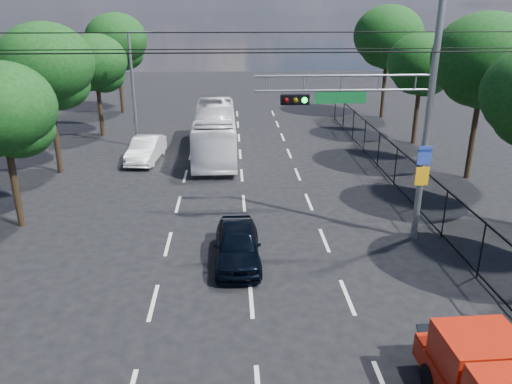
{
  "coord_description": "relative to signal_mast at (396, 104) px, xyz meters",
  "views": [
    {
      "loc": [
        -0.53,
        -9.21,
        8.54
      ],
      "look_at": [
        0.25,
        6.0,
        2.8
      ],
      "focal_mm": 35.0,
      "sensor_mm": 36.0,
      "label": 1
    }
  ],
  "objects": [
    {
      "name": "navy_hatchback",
      "position": [
        -5.66,
        -1.51,
        -4.57
      ],
      "size": [
        1.61,
        3.94,
        1.34
      ],
      "primitive_type": "imported",
      "rotation": [
        0.0,
        0.0,
        0.01
      ],
      "color": "black",
      "rests_on": "ground"
    },
    {
      "name": "tree_right_c",
      "position": [
        6.53,
        7.03,
        0.49
      ],
      "size": [
        5.1,
        5.1,
        8.29
      ],
      "color": "black",
      "rests_on": "ground"
    },
    {
      "name": "tree_left_e",
      "position": [
        -14.87,
        25.03,
        0.29
      ],
      "size": [
        4.92,
        4.92,
        7.99
      ],
      "color": "black",
      "rests_on": "ground"
    },
    {
      "name": "lane_markings",
      "position": [
        -5.28,
        6.01,
        -5.24
      ],
      "size": [
        6.12,
        38.0,
        0.01
      ],
      "color": "beige",
      "rests_on": "ground"
    },
    {
      "name": "streetlight_left",
      "position": [
        -11.62,
        14.01,
        -1.3
      ],
      "size": [
        2.09,
        0.22,
        7.08
      ],
      "color": "slate",
      "rests_on": "ground"
    },
    {
      "name": "tree_left_c",
      "position": [
        -15.07,
        9.03,
        0.15
      ],
      "size": [
        4.8,
        4.8,
        7.8
      ],
      "color": "black",
      "rests_on": "ground"
    },
    {
      "name": "utility_wires",
      "position": [
        -5.28,
        0.84,
        1.99
      ],
      "size": [
        22.0,
        5.04,
        0.74
      ],
      "color": "black",
      "rests_on": "ground"
    },
    {
      "name": "signal_mast",
      "position": [
        0.0,
        0.0,
        0.0
      ],
      "size": [
        6.43,
        0.39,
        9.5
      ],
      "color": "slate",
      "rests_on": "ground"
    },
    {
      "name": "tree_left_b",
      "position": [
        -14.47,
        2.03,
        -0.66
      ],
      "size": [
        4.08,
        4.08,
        6.63
      ],
      "color": "black",
      "rests_on": "ground"
    },
    {
      "name": "tree_left_d",
      "position": [
        -14.67,
        17.03,
        -0.52
      ],
      "size": [
        4.2,
        4.2,
        6.83
      ],
      "color": "black",
      "rests_on": "ground"
    },
    {
      "name": "white_van",
      "position": [
        -10.75,
        10.9,
        -4.55
      ],
      "size": [
        1.91,
        4.33,
        1.38
      ],
      "primitive_type": "imported",
      "rotation": [
        0.0,
        0.0,
        -0.11
      ],
      "color": "white",
      "rests_on": "ground"
    },
    {
      "name": "tree_right_e",
      "position": [
        6.33,
        22.03,
        0.69
      ],
      "size": [
        5.28,
        5.28,
        8.58
      ],
      "color": "black",
      "rests_on": "ground"
    },
    {
      "name": "white_bus",
      "position": [
        -6.79,
        12.19,
        -3.83
      ],
      "size": [
        2.52,
        10.17,
        2.82
      ],
      "primitive_type": "imported",
      "rotation": [
        0.0,
        0.0,
        0.01
      ],
      "color": "white",
      "rests_on": "ground"
    },
    {
      "name": "tree_right_d",
      "position": [
        6.13,
        14.03,
        -0.39
      ],
      "size": [
        4.32,
        4.32,
        7.02
      ],
      "color": "black",
      "rests_on": "ground"
    },
    {
      "name": "fence_right",
      "position": [
        2.32,
        4.18,
        -4.21
      ],
      "size": [
        0.06,
        34.03,
        2.0
      ],
      "color": "black",
      "rests_on": "ground"
    }
  ]
}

